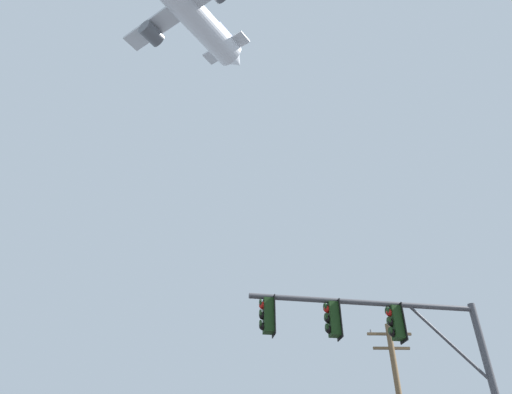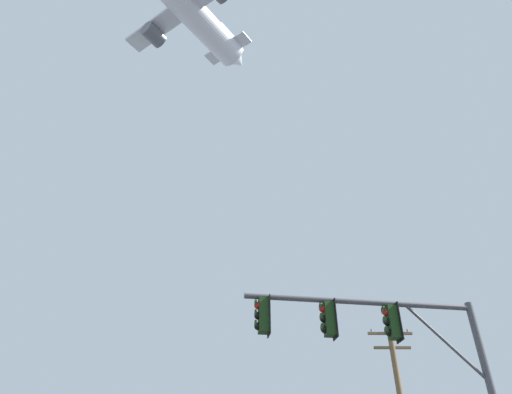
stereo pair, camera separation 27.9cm
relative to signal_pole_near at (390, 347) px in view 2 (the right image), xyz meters
name	(u,v)px [view 2 (the right image)]	position (x,y,z in m)	size (l,w,h in m)	color
signal_pole_near	(390,347)	(0.00, 0.00, 0.00)	(6.49, 1.13, 6.07)	#4C4C51
airplane	(182,2)	(-12.78, 22.51, 49.66)	(18.03, 22.44, 6.98)	white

